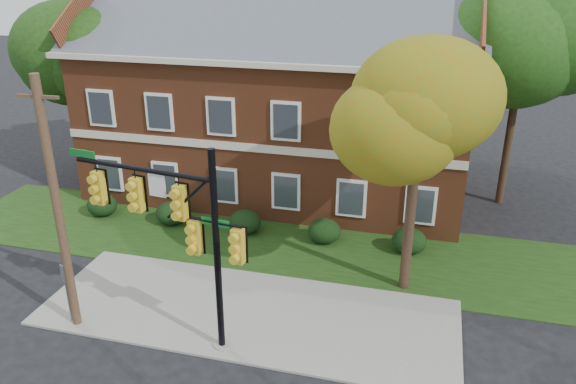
% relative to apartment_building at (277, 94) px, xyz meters
% --- Properties ---
extents(ground, '(120.00, 120.00, 0.00)m').
position_rel_apartment_building_xyz_m(ground, '(2.00, -11.95, -4.99)').
color(ground, black).
rests_on(ground, ground).
extents(sidewalk, '(14.00, 5.00, 0.08)m').
position_rel_apartment_building_xyz_m(sidewalk, '(2.00, -10.95, -4.95)').
color(sidewalk, gray).
rests_on(sidewalk, ground).
extents(grass_strip, '(30.00, 6.00, 0.04)m').
position_rel_apartment_building_xyz_m(grass_strip, '(2.00, -5.95, -4.97)').
color(grass_strip, '#193811').
rests_on(grass_strip, ground).
extents(apartment_building, '(18.80, 8.80, 9.74)m').
position_rel_apartment_building_xyz_m(apartment_building, '(0.00, 0.00, 0.00)').
color(apartment_building, brown).
rests_on(apartment_building, ground).
extents(hedge_far_left, '(1.40, 1.26, 1.05)m').
position_rel_apartment_building_xyz_m(hedge_far_left, '(-7.00, -5.25, -4.46)').
color(hedge_far_left, black).
rests_on(hedge_far_left, ground).
extents(hedge_left, '(1.40, 1.26, 1.05)m').
position_rel_apartment_building_xyz_m(hedge_left, '(-3.50, -5.25, -4.46)').
color(hedge_left, black).
rests_on(hedge_left, ground).
extents(hedge_center, '(1.40, 1.26, 1.05)m').
position_rel_apartment_building_xyz_m(hedge_center, '(0.00, -5.25, -4.46)').
color(hedge_center, black).
rests_on(hedge_center, ground).
extents(hedge_right, '(1.40, 1.26, 1.05)m').
position_rel_apartment_building_xyz_m(hedge_right, '(3.50, -5.25, -4.46)').
color(hedge_right, black).
rests_on(hedge_right, ground).
extents(hedge_far_right, '(1.40, 1.26, 1.05)m').
position_rel_apartment_building_xyz_m(hedge_far_right, '(7.00, -5.25, -4.46)').
color(hedge_far_right, black).
rests_on(hedge_far_right, ground).
extents(tree_near_right, '(4.50, 4.25, 8.58)m').
position_rel_apartment_building_xyz_m(tree_near_right, '(7.22, -8.09, 1.68)').
color(tree_near_right, black).
rests_on(tree_near_right, ground).
extents(tree_left_rear, '(5.40, 5.10, 8.88)m').
position_rel_apartment_building_xyz_m(tree_left_rear, '(-9.73, -1.12, 1.69)').
color(tree_left_rear, black).
rests_on(tree_left_rear, ground).
extents(tree_right_rear, '(6.30, 5.95, 10.62)m').
position_rel_apartment_building_xyz_m(tree_right_rear, '(11.31, 0.86, 3.13)').
color(tree_right_rear, black).
rests_on(tree_right_rear, ground).
extents(tree_far_rear, '(6.84, 6.46, 11.52)m').
position_rel_apartment_building_xyz_m(tree_far_rear, '(1.34, 7.84, 3.86)').
color(tree_far_rear, black).
rests_on(tree_far_rear, ground).
extents(traffic_signal, '(5.77, 0.98, 6.48)m').
position_rel_apartment_building_xyz_m(traffic_signal, '(0.66, -12.71, -0.96)').
color(traffic_signal, gray).
rests_on(traffic_signal, ground).
extents(utility_pole, '(1.28, 0.28, 8.24)m').
position_rel_apartment_building_xyz_m(utility_pole, '(-3.21, -12.95, -0.81)').
color(utility_pole, '#493122').
rests_on(utility_pole, ground).
extents(sign_post, '(0.30, 0.16, 2.14)m').
position_rel_apartment_building_xyz_m(sign_post, '(-3.45, -12.90, -3.53)').
color(sign_post, slate).
rests_on(sign_post, ground).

